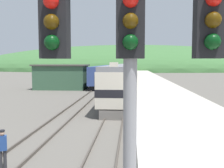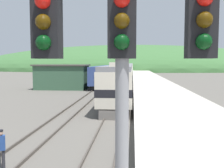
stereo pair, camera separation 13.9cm
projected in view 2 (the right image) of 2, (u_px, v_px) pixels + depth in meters
name	position (u px, v px, depth m)	size (l,w,h in m)	color
track_main	(127.00, 79.00, 72.30)	(1.52, 180.00, 0.16)	#4C443D
track_siding	(113.00, 78.00, 72.63)	(1.52, 180.00, 0.16)	#4C443D
platform	(151.00, 83.00, 52.00)	(6.88, 140.00, 1.05)	#BCB5A5
distant_hills	(130.00, 70.00, 156.55)	(193.30, 86.98, 29.51)	#3D6B38
station_shed	(62.00, 77.00, 44.37)	(8.83, 5.59, 4.15)	#385B42
express_train_lead_car	(119.00, 82.00, 29.43)	(2.98, 19.17, 4.51)	black
carriage_second	(125.00, 74.00, 49.96)	(2.97, 19.94, 4.15)	black
carriage_third	(127.00, 71.00, 70.65)	(2.97, 19.94, 4.15)	black
carriage_fourth	(128.00, 69.00, 91.34)	(2.97, 19.94, 4.15)	black
carriage_fifth	(129.00, 68.00, 112.03)	(2.97, 19.94, 4.15)	black
siding_train	(107.00, 74.00, 57.54)	(2.90, 34.53, 3.80)	black
signal_mast_main	(122.00, 65.00, 3.76)	(3.30, 0.42, 6.56)	gray
track_worker	(1.00, 147.00, 10.97)	(0.42, 0.35, 1.68)	#2D2D33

